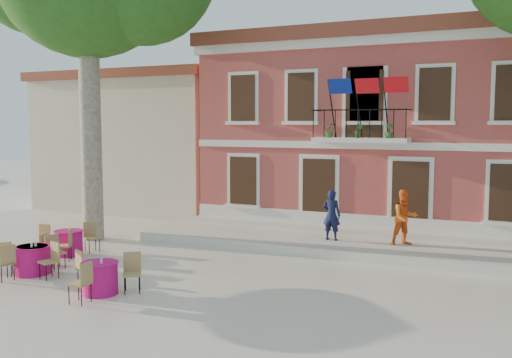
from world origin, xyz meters
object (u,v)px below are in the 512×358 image
(pedestrian_navy, at_px, (332,215))
(cafe_table_4, at_px, (100,276))
(cafe_table_0, at_px, (35,258))
(cafe_table_1, at_px, (31,259))
(cafe_table_3, at_px, (69,241))
(pedestrian_orange, at_px, (405,217))

(pedestrian_navy, bearing_deg, cafe_table_4, 66.93)
(pedestrian_navy, distance_m, cafe_table_0, 8.97)
(cafe_table_1, xyz_separation_m, cafe_table_4, (2.86, -0.63, 0.01))
(pedestrian_navy, height_order, cafe_table_4, pedestrian_navy)
(cafe_table_1, bearing_deg, cafe_table_3, 107.84)
(pedestrian_orange, relative_size, cafe_table_1, 0.88)
(cafe_table_0, bearing_deg, cafe_table_3, 109.39)
(cafe_table_1, bearing_deg, cafe_table_0, 76.63)
(pedestrian_orange, relative_size, cafe_table_3, 0.92)
(cafe_table_0, distance_m, cafe_table_4, 2.92)
(pedestrian_navy, xyz_separation_m, cafe_table_1, (-6.41, -6.38, -0.70))
(cafe_table_3, distance_m, cafe_table_4, 4.52)
(cafe_table_0, bearing_deg, cafe_table_1, -103.37)
(pedestrian_orange, height_order, cafe_table_0, pedestrian_orange)
(cafe_table_0, distance_m, cafe_table_3, 2.18)
(cafe_table_1, xyz_separation_m, cafe_table_3, (-0.70, 2.17, 0.01))
(cafe_table_0, xyz_separation_m, cafe_table_4, (2.83, -0.74, 0.00))
(cafe_table_0, height_order, cafe_table_1, same)
(pedestrian_orange, distance_m, cafe_table_3, 10.41)
(cafe_table_0, relative_size, cafe_table_3, 0.98)
(pedestrian_orange, height_order, cafe_table_4, pedestrian_orange)
(cafe_table_3, bearing_deg, cafe_table_0, -70.61)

